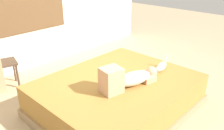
# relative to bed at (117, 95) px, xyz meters

# --- Properties ---
(ground_plane) EXTENTS (16.00, 16.00, 0.00)m
(ground_plane) POSITION_rel_bed_xyz_m (-0.01, 0.05, -0.25)
(ground_plane) COLOR tan
(bed) EXTENTS (2.25, 1.82, 0.50)m
(bed) POSITION_rel_bed_xyz_m (0.00, 0.00, 0.00)
(bed) COLOR #997A56
(bed) RESTS_ON ground
(person_lying) EXTENTS (0.94, 0.42, 0.34)m
(person_lying) POSITION_rel_bed_xyz_m (-0.01, -0.21, 0.37)
(person_lying) COLOR #CCB299
(person_lying) RESTS_ON bed
(cat) EXTENTS (0.35, 0.16, 0.21)m
(cat) POSITION_rel_bed_xyz_m (0.72, -0.27, 0.32)
(cat) COLOR silver
(cat) RESTS_ON bed
(chair_by_desk) EXTENTS (0.46, 0.46, 0.86)m
(chair_by_desk) POSITION_rel_bed_xyz_m (-0.87, 1.93, 0.26)
(chair_by_desk) COLOR #4C3828
(chair_by_desk) RESTS_ON ground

